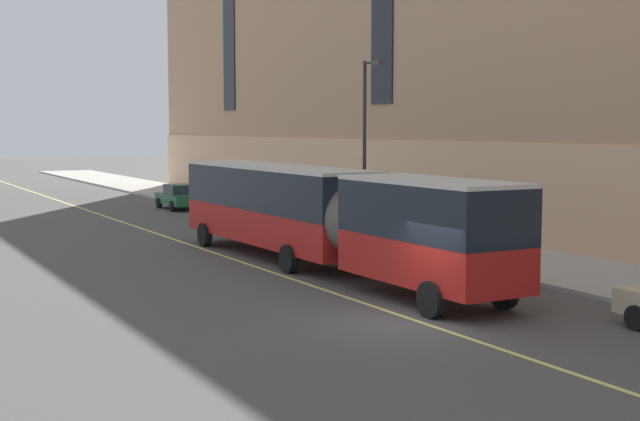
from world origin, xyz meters
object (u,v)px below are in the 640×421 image
Objects in this scene: parked_car_black_1 at (222,206)px; parked_car_black_4 at (437,250)px; parked_car_navy_3 at (330,227)px; street_lamp at (367,133)px; parked_car_green_6 at (180,197)px; city_bus at (320,212)px.

parked_car_black_4 is at bearing -89.79° from parked_car_black_1.
street_lamp is at bearing -11.02° from parked_car_navy_3.
parked_car_green_6 is (0.11, 7.19, -0.00)m from parked_car_black_1.
parked_car_black_4 is at bearing -90.09° from parked_car_green_6.
parked_car_black_4 is at bearing -90.46° from parked_car_navy_3.
street_lamp is (1.66, -0.32, 4.05)m from parked_car_navy_3.
city_bus is at bearing -100.91° from parked_car_black_1.
parked_car_navy_3 is at bearing -89.35° from parked_car_black_1.
parked_car_navy_3 is (0.14, -11.90, -0.00)m from parked_car_black_1.
street_lamp is (5.18, 5.31, 2.74)m from city_bus.
city_bus is 4.64× the size of parked_car_navy_3.
parked_car_navy_3 is 0.55× the size of street_lamp.
street_lamp reaches higher than city_bus.
parked_car_green_6 is 19.90m from street_lamp.
parked_car_black_1 is at bearing 79.09° from city_bus.
parked_car_black_4 is 0.61× the size of street_lamp.
parked_car_black_4 is 8.78m from street_lamp.
parked_car_black_1 is 0.62× the size of street_lamp.
street_lamp is (1.72, 7.61, 4.04)m from parked_car_black_4.
parked_car_navy_3 is (3.51, 5.64, -1.30)m from city_bus.
parked_car_black_1 is 11.90m from parked_car_navy_3.
street_lamp is at bearing 45.75° from city_bus.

